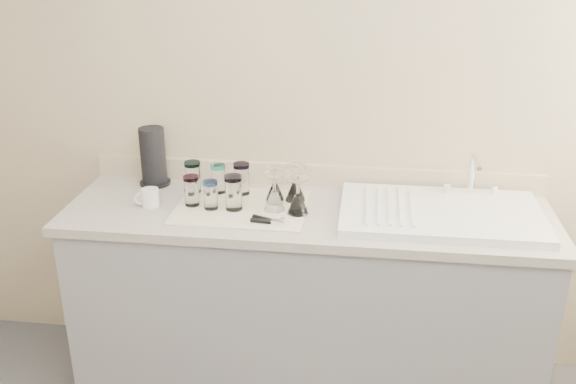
# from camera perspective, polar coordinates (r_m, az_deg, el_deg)

# --- Properties ---
(room_envelope) EXTENTS (3.54, 3.50, 2.52)m
(room_envelope) POSITION_cam_1_polar(r_m,az_deg,el_deg) (1.36, -3.05, 2.89)
(room_envelope) COLOR #4E4F53
(room_envelope) RESTS_ON ground
(counter_unit) EXTENTS (2.06, 0.62, 0.90)m
(counter_unit) POSITION_cam_1_polar(r_m,az_deg,el_deg) (2.92, 1.65, -9.67)
(counter_unit) COLOR gray
(counter_unit) RESTS_ON ground
(sink_unit) EXTENTS (0.82, 0.50, 0.22)m
(sink_unit) POSITION_cam_1_polar(r_m,az_deg,el_deg) (2.71, 13.46, -1.81)
(sink_unit) COLOR white
(sink_unit) RESTS_ON counter_unit
(dish_towel) EXTENTS (0.55, 0.42, 0.01)m
(dish_towel) POSITION_cam_1_polar(r_m,az_deg,el_deg) (2.73, -4.17, -1.36)
(dish_towel) COLOR white
(dish_towel) RESTS_ON counter_unit
(tumbler_teal) EXTENTS (0.07, 0.07, 0.14)m
(tumbler_teal) POSITION_cam_1_polar(r_m,az_deg,el_deg) (2.88, -8.46, 1.35)
(tumbler_teal) COLOR white
(tumbler_teal) RESTS_ON dish_towel
(tumbler_cyan) EXTENTS (0.07, 0.07, 0.13)m
(tumbler_cyan) POSITION_cam_1_polar(r_m,az_deg,el_deg) (2.86, -6.21, 1.21)
(tumbler_cyan) COLOR white
(tumbler_cyan) RESTS_ON dish_towel
(tumbler_purple) EXTENTS (0.07, 0.07, 0.14)m
(tumbler_purple) POSITION_cam_1_polar(r_m,az_deg,el_deg) (2.83, -4.15, 1.21)
(tumbler_purple) COLOR white
(tumbler_purple) RESTS_ON dish_towel
(tumbler_magenta) EXTENTS (0.07, 0.07, 0.13)m
(tumbler_magenta) POSITION_cam_1_polar(r_m,az_deg,el_deg) (2.74, -8.57, 0.14)
(tumbler_magenta) COLOR white
(tumbler_magenta) RESTS_ON dish_towel
(tumbler_blue) EXTENTS (0.06, 0.06, 0.12)m
(tumbler_blue) POSITION_cam_1_polar(r_m,az_deg,el_deg) (2.70, -6.89, -0.23)
(tumbler_blue) COLOR white
(tumbler_blue) RESTS_ON dish_towel
(tumbler_lavender) EXTENTS (0.07, 0.07, 0.15)m
(tumbler_lavender) POSITION_cam_1_polar(r_m,az_deg,el_deg) (2.68, -4.86, -0.03)
(tumbler_lavender) COLOR white
(tumbler_lavender) RESTS_ON dish_towel
(goblet_back_left) EXTENTS (0.08, 0.08, 0.14)m
(goblet_back_left) POSITION_cam_1_polar(r_m,az_deg,el_deg) (2.78, -1.17, 0.27)
(goblet_back_left) COLOR white
(goblet_back_left) RESTS_ON dish_towel
(goblet_back_right) EXTENTS (0.09, 0.09, 0.16)m
(goblet_back_right) POSITION_cam_1_polar(r_m,az_deg,el_deg) (2.77, 0.66, 0.31)
(goblet_back_right) COLOR white
(goblet_back_right) RESTS_ON dish_towel
(goblet_front_left) EXTENTS (0.09, 0.09, 0.16)m
(goblet_front_left) POSITION_cam_1_polar(r_m,az_deg,el_deg) (2.67, -1.22, -0.51)
(goblet_front_left) COLOR white
(goblet_front_left) RESTS_ON dish_towel
(goblet_front_right) EXTENTS (0.09, 0.09, 0.16)m
(goblet_front_right) POSITION_cam_1_polar(r_m,az_deg,el_deg) (2.64, 0.88, -0.80)
(goblet_front_right) COLOR white
(goblet_front_right) RESTS_ON dish_towel
(can_opener) EXTENTS (0.15, 0.08, 0.02)m
(can_opener) POSITION_cam_1_polar(r_m,az_deg,el_deg) (2.57, -1.75, -2.57)
(can_opener) COLOR silver
(can_opener) RESTS_ON dish_towel
(white_mug) EXTENTS (0.11, 0.10, 0.08)m
(white_mug) POSITION_cam_1_polar(r_m,az_deg,el_deg) (2.80, -12.19, -0.49)
(white_mug) COLOR white
(white_mug) RESTS_ON counter_unit
(paper_towel_roll) EXTENTS (0.14, 0.14, 0.27)m
(paper_towel_roll) POSITION_cam_1_polar(r_m,az_deg,el_deg) (3.00, -11.90, 3.05)
(paper_towel_roll) COLOR black
(paper_towel_roll) RESTS_ON counter_unit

